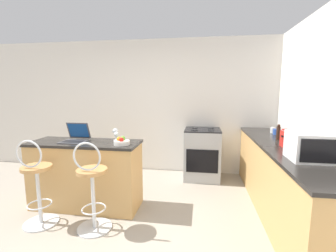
{
  "coord_description": "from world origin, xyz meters",
  "views": [
    {
      "loc": [
        1.02,
        -2.06,
        1.59
      ],
      "look_at": [
        0.47,
        1.64,
        1.02
      ],
      "focal_mm": 24.0,
      "sensor_mm": 36.0,
      "label": 1
    }
  ],
  "objects_px": {
    "pepper_mill": "(278,132)",
    "mug_blue": "(276,132)",
    "microwave": "(315,147)",
    "toaster": "(293,140)",
    "bar_stool_near": "(37,185)",
    "mug_red": "(285,132)",
    "fruit_bowl": "(122,142)",
    "wine_glass_tall": "(116,135)",
    "mug_white": "(273,130)",
    "laptop": "(76,137)",
    "stove_range": "(202,154)",
    "wine_glass_short": "(115,131)",
    "bar_stool_far": "(92,188)"
  },
  "relations": [
    {
      "from": "microwave",
      "to": "fruit_bowl",
      "type": "relative_size",
      "value": 2.31
    },
    {
      "from": "mug_blue",
      "to": "mug_white",
      "type": "distance_m",
      "value": 0.13
    },
    {
      "from": "bar_stool_near",
      "to": "bar_stool_far",
      "type": "xyz_separation_m",
      "value": [
        0.7,
        0.0,
        0.0
      ]
    },
    {
      "from": "fruit_bowl",
      "to": "mug_blue",
      "type": "xyz_separation_m",
      "value": [
        2.18,
        1.03,
        0.01
      ]
    },
    {
      "from": "microwave",
      "to": "mug_red",
      "type": "distance_m",
      "value": 1.4
    },
    {
      "from": "laptop",
      "to": "fruit_bowl",
      "type": "xyz_separation_m",
      "value": [
        0.7,
        -0.12,
        -0.02
      ]
    },
    {
      "from": "microwave",
      "to": "pepper_mill",
      "type": "height_order",
      "value": "microwave"
    },
    {
      "from": "pepper_mill",
      "to": "fruit_bowl",
      "type": "distance_m",
      "value": 2.17
    },
    {
      "from": "fruit_bowl",
      "to": "mug_blue",
      "type": "distance_m",
      "value": 2.41
    },
    {
      "from": "microwave",
      "to": "mug_blue",
      "type": "height_order",
      "value": "microwave"
    },
    {
      "from": "wine_glass_short",
      "to": "mug_red",
      "type": "distance_m",
      "value": 2.61
    },
    {
      "from": "laptop",
      "to": "wine_glass_short",
      "type": "distance_m",
      "value": 0.54
    },
    {
      "from": "laptop",
      "to": "mug_red",
      "type": "relative_size",
      "value": 3.22
    },
    {
      "from": "bar_stool_near",
      "to": "laptop",
      "type": "bearing_deg",
      "value": 68.37
    },
    {
      "from": "laptop",
      "to": "stove_range",
      "type": "bearing_deg",
      "value": 36.17
    },
    {
      "from": "bar_stool_far",
      "to": "wine_glass_short",
      "type": "bearing_deg",
      "value": 87.42
    },
    {
      "from": "microwave",
      "to": "toaster",
      "type": "distance_m",
      "value": 0.51
    },
    {
      "from": "microwave",
      "to": "stove_range",
      "type": "distance_m",
      "value": 2.13
    },
    {
      "from": "mug_blue",
      "to": "microwave",
      "type": "bearing_deg",
      "value": -92.79
    },
    {
      "from": "pepper_mill",
      "to": "bar_stool_near",
      "type": "bearing_deg",
      "value": -160.8
    },
    {
      "from": "microwave",
      "to": "mug_red",
      "type": "relative_size",
      "value": 4.7
    },
    {
      "from": "wine_glass_short",
      "to": "fruit_bowl",
      "type": "bearing_deg",
      "value": -54.45
    },
    {
      "from": "microwave",
      "to": "toaster",
      "type": "xyz_separation_m",
      "value": [
        -0.01,
        0.51,
        -0.04
      ]
    },
    {
      "from": "fruit_bowl",
      "to": "mug_blue",
      "type": "bearing_deg",
      "value": 25.35
    },
    {
      "from": "wine_glass_tall",
      "to": "mug_white",
      "type": "relative_size",
      "value": 1.46
    },
    {
      "from": "stove_range",
      "to": "mug_red",
      "type": "xyz_separation_m",
      "value": [
        1.28,
        -0.35,
        0.51
      ]
    },
    {
      "from": "fruit_bowl",
      "to": "mug_blue",
      "type": "height_order",
      "value": "fruit_bowl"
    },
    {
      "from": "laptop",
      "to": "mug_blue",
      "type": "height_order",
      "value": "laptop"
    },
    {
      "from": "wine_glass_short",
      "to": "fruit_bowl",
      "type": "relative_size",
      "value": 0.83
    },
    {
      "from": "pepper_mill",
      "to": "mug_red",
      "type": "relative_size",
      "value": 2.23
    },
    {
      "from": "wine_glass_tall",
      "to": "stove_range",
      "type": "bearing_deg",
      "value": 47.62
    },
    {
      "from": "bar_stool_near",
      "to": "wine_glass_tall",
      "type": "height_order",
      "value": "wine_glass_tall"
    },
    {
      "from": "wine_glass_tall",
      "to": "bar_stool_far",
      "type": "bearing_deg",
      "value": -100.3
    },
    {
      "from": "microwave",
      "to": "mug_red",
      "type": "xyz_separation_m",
      "value": [
        0.2,
        1.39,
        -0.09
      ]
    },
    {
      "from": "bar_stool_near",
      "to": "mug_red",
      "type": "relative_size",
      "value": 10.68
    },
    {
      "from": "bar_stool_near",
      "to": "wine_glass_tall",
      "type": "relative_size",
      "value": 7.46
    },
    {
      "from": "mug_red",
      "to": "mug_white",
      "type": "relative_size",
      "value": 1.02
    },
    {
      "from": "stove_range",
      "to": "mug_white",
      "type": "distance_m",
      "value": 1.27
    },
    {
      "from": "toaster",
      "to": "wine_glass_tall",
      "type": "xyz_separation_m",
      "value": [
        -2.21,
        -0.02,
        0.0
      ]
    },
    {
      "from": "bar_stool_near",
      "to": "pepper_mill",
      "type": "relative_size",
      "value": 4.78
    },
    {
      "from": "bar_stool_far",
      "to": "fruit_bowl",
      "type": "xyz_separation_m",
      "value": [
        0.21,
        0.42,
        0.46
      ]
    },
    {
      "from": "toaster",
      "to": "pepper_mill",
      "type": "relative_size",
      "value": 1.1
    },
    {
      "from": "toaster",
      "to": "wine_glass_tall",
      "type": "height_order",
      "value": "toaster"
    },
    {
      "from": "bar_stool_near",
      "to": "mug_blue",
      "type": "height_order",
      "value": "bar_stool_near"
    },
    {
      "from": "pepper_mill",
      "to": "mug_blue",
      "type": "bearing_deg",
      "value": 76.6
    },
    {
      "from": "laptop",
      "to": "mug_red",
      "type": "bearing_deg",
      "value": 16.89
    },
    {
      "from": "laptop",
      "to": "microwave",
      "type": "xyz_separation_m",
      "value": [
        2.81,
        -0.48,
        0.08
      ]
    },
    {
      "from": "wine_glass_tall",
      "to": "fruit_bowl",
      "type": "height_order",
      "value": "wine_glass_tall"
    },
    {
      "from": "stove_range",
      "to": "wine_glass_tall",
      "type": "height_order",
      "value": "wine_glass_tall"
    },
    {
      "from": "bar_stool_far",
      "to": "microwave",
      "type": "bearing_deg",
      "value": 1.44
    }
  ]
}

